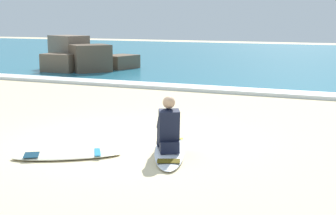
% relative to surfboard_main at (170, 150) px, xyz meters
% --- Properties ---
extents(ground_plane, '(80.00, 80.00, 0.00)m').
position_rel_surfboard_main_xyz_m(ground_plane, '(-1.12, 0.23, -0.04)').
color(ground_plane, beige).
extents(sea, '(80.00, 28.00, 0.10)m').
position_rel_surfboard_main_xyz_m(sea, '(-1.12, 20.98, 0.01)').
color(sea, teal).
rests_on(sea, ground).
extents(breaking_foam, '(80.00, 0.90, 0.11)m').
position_rel_surfboard_main_xyz_m(breaking_foam, '(-1.12, 7.28, 0.02)').
color(breaking_foam, white).
rests_on(breaking_foam, ground).
extents(surfboard_main, '(1.42, 2.48, 0.08)m').
position_rel_surfboard_main_xyz_m(surfboard_main, '(0.00, 0.00, 0.00)').
color(surfboard_main, silver).
rests_on(surfboard_main, ground).
extents(surfer_seated, '(0.64, 0.77, 0.95)m').
position_rel_surfboard_main_xyz_m(surfer_seated, '(0.05, -0.15, 0.40)').
color(surfer_seated, black).
rests_on(surfer_seated, surfboard_main).
extents(surfboard_spare_near, '(1.79, 1.43, 0.08)m').
position_rel_surfboard_main_xyz_m(surfboard_spare_near, '(-1.44, -1.00, 0.00)').
color(surfboard_spare_near, '#EFE5C6').
rests_on(surfboard_spare_near, ground).
extents(rock_outcrop_distant, '(3.92, 3.52, 1.54)m').
position_rel_surfboard_main_xyz_m(rock_outcrop_distant, '(-8.69, 10.37, 0.53)').
color(rock_outcrop_distant, brown).
rests_on(rock_outcrop_distant, ground).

